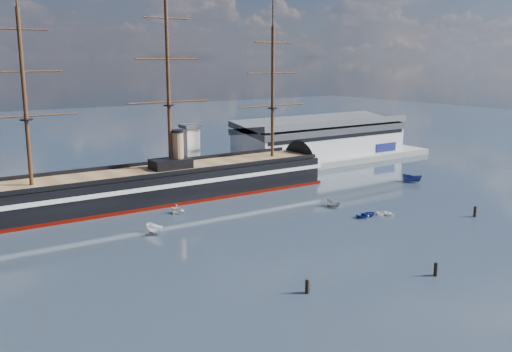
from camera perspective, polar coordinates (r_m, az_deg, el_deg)
ground at (r=136.03m, az=-0.99°, el=-3.33°), size 600.00×600.00×0.00m
quay at (r=170.97m, az=-4.89°, el=-0.24°), size 180.00×18.00×2.00m
warehouse at (r=200.38m, az=6.50°, el=3.81°), size 63.00×21.00×11.60m
quay_tower at (r=163.29m, az=-6.56°, el=2.64°), size 5.00×5.00×15.00m
warship at (r=145.72m, az=-9.79°, el=-0.85°), size 112.97×17.30×53.94m
motorboat_a at (r=119.34m, az=-10.09°, el=-5.69°), size 6.29×2.78×2.45m
motorboat_b at (r=132.03m, az=11.01°, el=-4.02°), size 1.37×3.32×1.54m
motorboat_c at (r=139.23m, az=7.73°, el=-3.08°), size 5.46×2.27×2.14m
motorboat_d at (r=133.48m, az=-7.84°, el=-3.74°), size 7.09×4.71×2.40m
motorboat_e at (r=134.24m, az=12.97°, el=-3.84°), size 2.68×2.94×1.33m
motorboat_f at (r=171.46m, az=15.32°, el=-0.59°), size 7.36×4.90×2.76m
piling_near_left at (r=89.46m, az=5.13°, el=-11.60°), size 0.64×0.64×2.96m
piling_near_mid at (r=100.20m, az=17.49°, el=-9.50°), size 0.64×0.64×3.01m
piling_far_right at (r=138.78m, az=21.01°, el=-3.83°), size 0.64×0.64×3.18m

